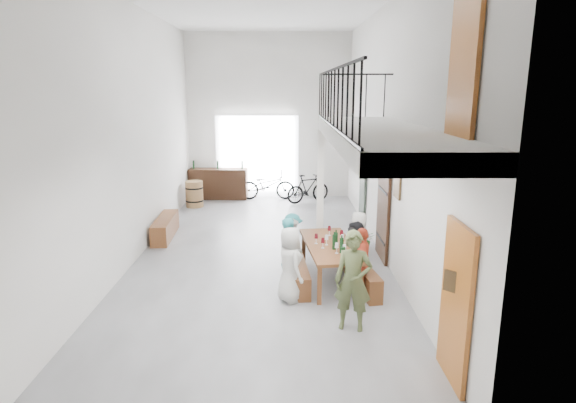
{
  "coord_description": "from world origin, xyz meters",
  "views": [
    {
      "loc": [
        0.54,
        -10.49,
        3.72
      ],
      "look_at": [
        0.61,
        -0.5,
        1.35
      ],
      "focal_mm": 30.0,
      "sensor_mm": 36.0,
      "label": 1
    }
  ],
  "objects_px": {
    "host_standing": "(353,281)",
    "serving_counter": "(218,184)",
    "bench_inner": "(298,272)",
    "bicycle_near": "(267,185)",
    "tasting_table": "(330,248)",
    "oak_barrel": "(194,194)",
    "side_bench": "(165,227)"
  },
  "relations": [
    {
      "from": "host_standing",
      "to": "serving_counter",
      "type": "bearing_deg",
      "value": 124.04
    },
    {
      "from": "host_standing",
      "to": "bicycle_near",
      "type": "xyz_separation_m",
      "value": [
        -1.66,
        9.05,
        -0.31
      ]
    },
    {
      "from": "bicycle_near",
      "to": "host_standing",
      "type": "bearing_deg",
      "value": -172.1
    },
    {
      "from": "serving_counter",
      "to": "bicycle_near",
      "type": "bearing_deg",
      "value": -2.69
    },
    {
      "from": "tasting_table",
      "to": "side_bench",
      "type": "height_order",
      "value": "tasting_table"
    },
    {
      "from": "tasting_table",
      "to": "side_bench",
      "type": "distance_m",
      "value": 4.94
    },
    {
      "from": "host_standing",
      "to": "bicycle_near",
      "type": "bearing_deg",
      "value": 114.5
    },
    {
      "from": "side_bench",
      "to": "host_standing",
      "type": "height_order",
      "value": "host_standing"
    },
    {
      "from": "oak_barrel",
      "to": "bicycle_near",
      "type": "xyz_separation_m",
      "value": [
        2.28,
        1.04,
        0.07
      ]
    },
    {
      "from": "bench_inner",
      "to": "oak_barrel",
      "type": "bearing_deg",
      "value": 112.62
    },
    {
      "from": "side_bench",
      "to": "host_standing",
      "type": "relative_size",
      "value": 1.13
    },
    {
      "from": "tasting_table",
      "to": "bicycle_near",
      "type": "relative_size",
      "value": 1.21
    },
    {
      "from": "bench_inner",
      "to": "bicycle_near",
      "type": "distance_m",
      "value": 7.25
    },
    {
      "from": "serving_counter",
      "to": "bicycle_near",
      "type": "relative_size",
      "value": 1.06
    },
    {
      "from": "serving_counter",
      "to": "host_standing",
      "type": "height_order",
      "value": "host_standing"
    },
    {
      "from": "oak_barrel",
      "to": "side_bench",
      "type": "bearing_deg",
      "value": -92.85
    },
    {
      "from": "bench_inner",
      "to": "serving_counter",
      "type": "xyz_separation_m",
      "value": [
        -2.52,
        7.33,
        0.3
      ]
    },
    {
      "from": "host_standing",
      "to": "bicycle_near",
      "type": "relative_size",
      "value": 0.86
    },
    {
      "from": "tasting_table",
      "to": "host_standing",
      "type": "relative_size",
      "value": 1.4
    },
    {
      "from": "tasting_table",
      "to": "side_bench",
      "type": "relative_size",
      "value": 1.24
    },
    {
      "from": "tasting_table",
      "to": "oak_barrel",
      "type": "bearing_deg",
      "value": 114.95
    },
    {
      "from": "oak_barrel",
      "to": "serving_counter",
      "type": "relative_size",
      "value": 0.42
    },
    {
      "from": "bench_inner",
      "to": "side_bench",
      "type": "distance_m",
      "value": 4.42
    },
    {
      "from": "tasting_table",
      "to": "host_standing",
      "type": "bearing_deg",
      "value": -90.4
    },
    {
      "from": "tasting_table",
      "to": "serving_counter",
      "type": "height_order",
      "value": "serving_counter"
    },
    {
      "from": "oak_barrel",
      "to": "bicycle_near",
      "type": "height_order",
      "value": "bicycle_near"
    },
    {
      "from": "side_bench",
      "to": "bicycle_near",
      "type": "relative_size",
      "value": 0.97
    },
    {
      "from": "tasting_table",
      "to": "bench_inner",
      "type": "height_order",
      "value": "tasting_table"
    },
    {
      "from": "side_bench",
      "to": "host_standing",
      "type": "bearing_deg",
      "value": -49.51
    },
    {
      "from": "serving_counter",
      "to": "bicycle_near",
      "type": "distance_m",
      "value": 1.68
    },
    {
      "from": "tasting_table",
      "to": "oak_barrel",
      "type": "relative_size",
      "value": 2.7
    },
    {
      "from": "bicycle_near",
      "to": "tasting_table",
      "type": "bearing_deg",
      "value": -170.99
    }
  ]
}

